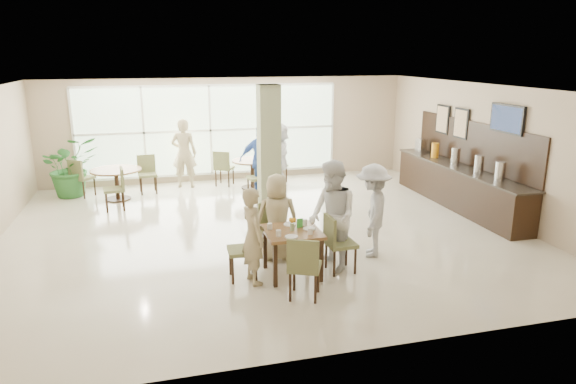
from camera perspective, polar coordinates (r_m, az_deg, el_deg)
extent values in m
plane|color=beige|center=(10.32, -2.77, -4.28)|extent=(10.00, 10.00, 0.00)
plane|color=white|center=(9.75, -2.99, 11.43)|extent=(10.00, 10.00, 0.00)
plane|color=tan|center=(14.31, -6.62, 6.92)|extent=(10.00, 0.00, 10.00)
plane|color=tan|center=(5.77, 6.43, -5.58)|extent=(10.00, 0.00, 10.00)
plane|color=tan|center=(11.98, 21.30, 4.37)|extent=(0.00, 9.00, 9.00)
plane|color=silver|center=(14.22, -8.61, 6.80)|extent=(7.00, 0.00, 7.00)
cube|color=#7C815A|center=(11.17, -2.13, 4.68)|extent=(0.45, 0.45, 2.80)
cube|color=brown|center=(8.07, 0.48, -4.45)|extent=(0.87, 0.87, 0.05)
cube|color=black|center=(7.79, -1.43, -8.15)|extent=(0.06, 0.06, 0.70)
cube|color=black|center=(7.98, 3.72, -7.60)|extent=(0.06, 0.06, 0.70)
cube|color=black|center=(8.45, -2.58, -6.24)|extent=(0.06, 0.06, 0.70)
cube|color=black|center=(8.62, 2.19, -5.79)|extent=(0.06, 0.06, 0.70)
cylinder|color=brown|center=(12.95, -18.61, 2.33)|extent=(1.19, 1.19, 0.04)
cylinder|color=black|center=(13.03, -18.47, 0.72)|extent=(0.10, 0.10, 0.71)
cylinder|color=black|center=(13.12, -18.34, -0.71)|extent=(0.60, 0.60, 0.03)
cylinder|color=brown|center=(13.38, -4.00, 3.49)|extent=(1.05, 1.05, 0.04)
cylinder|color=black|center=(13.46, -3.97, 1.93)|extent=(0.10, 0.10, 0.71)
cylinder|color=black|center=(13.54, -3.95, 0.53)|extent=(0.60, 0.60, 0.03)
cylinder|color=white|center=(8.09, -2.04, -3.84)|extent=(0.08, 0.08, 0.10)
cylinder|color=white|center=(7.79, -1.06, -4.60)|extent=(0.08, 0.08, 0.10)
cylinder|color=white|center=(7.89, 2.48, -4.36)|extent=(0.08, 0.08, 0.10)
cylinder|color=white|center=(8.28, 1.87, -3.38)|extent=(0.08, 0.08, 0.10)
cylinder|color=white|center=(7.77, 0.38, -4.99)|extent=(0.20, 0.20, 0.01)
cylinder|color=white|center=(8.31, 0.19, -3.61)|extent=(0.20, 0.20, 0.01)
cylinder|color=white|center=(8.12, 2.37, -4.08)|extent=(0.20, 0.20, 0.01)
cylinder|color=#99B27F|center=(8.04, 0.48, -3.88)|extent=(0.07, 0.07, 0.12)
sphere|color=orange|center=(8.01, 0.69, -3.12)|extent=(0.07, 0.07, 0.07)
sphere|color=orange|center=(8.03, 0.33, -3.08)|extent=(0.07, 0.07, 0.07)
sphere|color=orange|center=(7.98, 0.43, -3.20)|extent=(0.07, 0.07, 0.07)
cube|color=green|center=(8.17, 1.32, -3.47)|extent=(0.10, 0.04, 0.15)
cube|color=black|center=(12.40, 18.35, 0.47)|extent=(0.60, 4.60, 0.90)
cube|color=black|center=(12.30, 18.53, 2.59)|extent=(0.64, 4.70, 0.04)
cube|color=black|center=(12.36, 19.87, 5.04)|extent=(0.04, 4.60, 1.00)
cylinder|color=silver|center=(11.14, 22.50, 2.12)|extent=(0.20, 0.20, 0.40)
cylinder|color=silver|center=(11.69, 20.46, 2.90)|extent=(0.20, 0.20, 0.40)
cylinder|color=silver|center=(12.42, 18.12, 3.78)|extent=(0.20, 0.20, 0.40)
cylinder|color=orange|center=(13.17, 16.02, 4.48)|extent=(0.18, 0.18, 0.36)
cube|color=silver|center=(13.77, 14.56, 5.03)|extent=(0.18, 0.30, 0.36)
cube|color=black|center=(11.37, 23.17, 7.49)|extent=(0.06, 1.00, 0.58)
cube|color=#7F99CC|center=(11.35, 23.07, 7.49)|extent=(0.01, 0.92, 0.50)
cube|color=black|center=(12.70, 18.69, 7.23)|extent=(0.04, 0.55, 0.70)
cube|color=olive|center=(12.69, 18.59, 7.23)|extent=(0.01, 0.47, 0.62)
cube|color=black|center=(13.37, 16.82, 7.74)|extent=(0.04, 0.55, 0.70)
cube|color=olive|center=(13.36, 16.73, 7.74)|extent=(0.01, 0.47, 0.62)
imported|color=#2A692A|center=(13.69, -23.03, 2.62)|extent=(1.74, 1.74, 1.48)
imported|color=tan|center=(7.83, -3.91, -4.89)|extent=(0.46, 0.61, 1.51)
imported|color=tan|center=(8.69, -1.22, -2.83)|extent=(0.77, 0.48, 1.50)
imported|color=white|center=(8.27, 4.96, -2.71)|extent=(0.80, 0.97, 1.81)
imported|color=#ADADAF|center=(8.95, 9.38, -2.06)|extent=(0.99, 1.21, 1.63)
imported|color=#3E65BB|center=(12.56, -3.07, 3.50)|extent=(1.19, 0.91, 1.79)
imported|color=white|center=(13.57, -0.94, 4.16)|extent=(1.05, 1.67, 1.67)
imported|color=tan|center=(13.67, -11.48, 4.24)|extent=(0.75, 0.58, 1.82)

